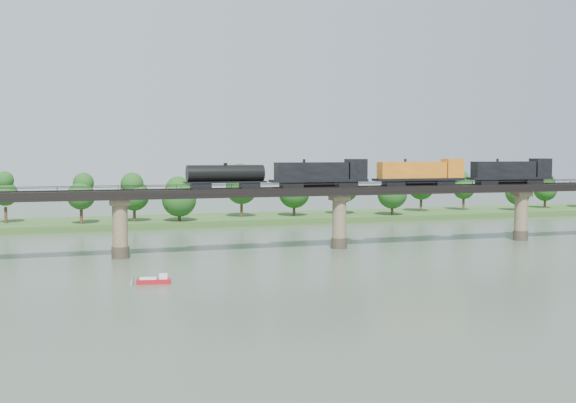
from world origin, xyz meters
name	(u,v)px	position (x,y,z in m)	size (l,w,h in m)	color
ground	(417,274)	(0.00, 0.00, 0.00)	(400.00, 400.00, 0.00)	#3B4A3A
far_bank	(258,219)	(0.00, 85.00, 0.80)	(300.00, 24.00, 1.60)	#2E5321
bridge	(339,219)	(0.00, 30.00, 5.46)	(236.00, 30.00, 11.50)	#473A2D
bridge_superstructure	(339,185)	(0.00, 30.00, 11.79)	(220.00, 4.90, 0.75)	black
far_treeline	(231,189)	(-8.21, 80.52, 8.83)	(289.06, 17.54, 13.60)	#382619
freight_train	(387,173)	(9.83, 30.00, 13.98)	(75.43, 2.94, 5.19)	black
motorboat	(154,280)	(-37.86, 4.25, 0.44)	(4.85, 2.47, 1.30)	#A9131B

